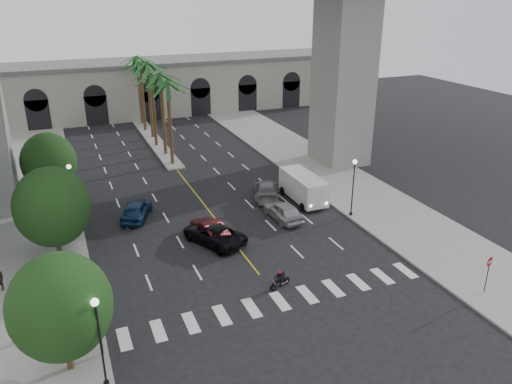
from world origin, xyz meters
The scene contains 28 objects.
ground centered at (0.00, 0.00, 0.00)m, with size 140.00×140.00×0.00m, color black.
sidewalk_left centered at (-15.00, 15.00, 0.07)m, with size 8.00×100.00×0.15m, color gray.
sidewalk_right centered at (15.00, 15.00, 0.07)m, with size 8.00×100.00×0.15m, color gray.
median centered at (0.00, 38.00, 0.10)m, with size 2.00×24.00×0.20m, color gray.
pier_building centered at (0.00, 55.00, 4.27)m, with size 71.00×10.50×8.50m.
palm_a centered at (0.00, 28.00, 9.10)m, with size 3.20×3.20×10.30m.
palm_b centered at (0.10, 32.00, 9.37)m, with size 3.20×3.20×10.60m.
palm_c centered at (-0.20, 36.00, 8.91)m, with size 3.20×3.20×10.10m.
palm_d centered at (0.15, 40.00, 9.65)m, with size 3.20×3.20×10.90m.
palm_e centered at (-0.10, 44.00, 9.19)m, with size 3.20×3.20×10.40m.
palm_f centered at (0.20, 48.00, 9.46)m, with size 3.20×3.20×10.70m.
street_tree_near centered at (-13.00, -3.00, 4.02)m, with size 5.20×5.20×6.89m.
street_tree_mid centered at (-13.00, 10.00, 4.21)m, with size 5.44×5.44×7.21m.
street_tree_far centered at (-13.00, 22.00, 3.90)m, with size 5.04×5.04×6.68m.
lamp_post_left_near centered at (-11.40, -5.00, 3.22)m, with size 0.40×0.40×5.35m.
lamp_post_left_far centered at (-11.40, 16.00, 3.22)m, with size 0.40×0.40×5.35m.
lamp_post_right centered at (11.40, 8.00, 3.22)m, with size 0.40×0.40×5.35m.
traffic_signal_near centered at (-11.30, -2.50, 2.51)m, with size 0.25×0.18×3.65m.
traffic_signal_far centered at (-11.30, 1.50, 2.51)m, with size 0.25×0.18×3.65m.
motorcycle_rider centered at (0.72, -0.01, 0.59)m, with size 1.73×0.73×1.30m.
car_a centered at (5.53, 9.77, 0.82)m, with size 1.93×4.79×1.63m, color #A1A1A5.
car_b centered at (-1.50, 8.81, 0.76)m, with size 1.62×4.64×1.53m, color #490E16.
car_c centered at (-1.50, 7.90, 0.79)m, with size 2.62×5.68×1.58m, color black.
car_d centered at (6.14, 14.88, 0.80)m, with size 2.23×5.49×1.59m, color slate.
car_e centered at (-6.39, 14.85, 0.84)m, with size 1.97×4.90×1.67m, color #102A4B.
cargo_van centered at (9.04, 12.73, 1.46)m, with size 2.49×6.15×2.62m.
pedestrian_a centered at (-13.95, 0.63, 1.07)m, with size 0.67×0.44×1.84m, color black.
do_not_enter_sign centered at (13.00, -5.87, 2.00)m, with size 0.65×0.23×2.75m.
Camera 1 is at (-11.90, -26.27, 18.88)m, focal length 35.00 mm.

